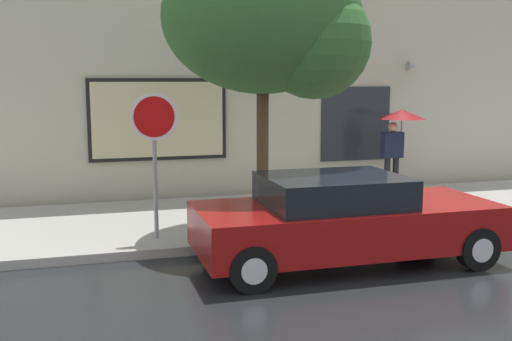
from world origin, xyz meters
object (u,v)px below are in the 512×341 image
Objects in this scene: pedestrian_with_umbrella at (399,126)px; stop_sign at (154,137)px; street_tree at (273,23)px; parked_car at (343,220)px; fire_hydrant at (349,200)px.

pedestrian_with_umbrella is 6.39m from stop_sign.
street_tree is 2.07× the size of stop_sign.
street_tree is 2.83m from stop_sign.
street_tree is (-0.51, 1.91, 3.05)m from parked_car.
stop_sign is (-2.10, -0.24, -1.88)m from street_tree.
stop_sign is at bearing -173.38° from street_tree.
parked_car is at bearing -116.90° from fire_hydrant.
pedestrian_with_umbrella is at bearing 31.30° from street_tree.
stop_sign reaches higher than parked_car.
fire_hydrant is (1.03, 2.03, -0.16)m from parked_car.
street_tree reaches higher than parked_car.
fire_hydrant is 3.56m from street_tree.
parked_car is 5.97× the size of fire_hydrant.
pedestrian_with_umbrella is at bearing 44.22° from fire_hydrant.
fire_hydrant is 0.32× the size of stop_sign.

